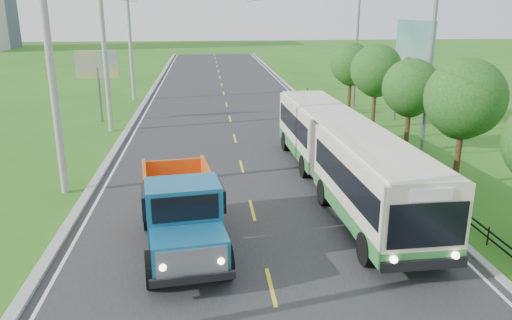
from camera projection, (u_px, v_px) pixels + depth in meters
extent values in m
plane|color=#296718|center=(271.00, 287.00, 15.04)|extent=(240.00, 240.00, 0.00)
cube|color=#28282B|center=(233.00, 131.00, 34.07)|extent=(14.00, 120.00, 0.02)
cube|color=#9E9E99|center=(126.00, 133.00, 33.35)|extent=(0.40, 120.00, 0.15)
cube|color=#9E9E99|center=(335.00, 128.00, 34.75)|extent=(0.30, 120.00, 0.10)
cube|color=silver|center=(134.00, 133.00, 33.42)|extent=(0.12, 120.00, 0.00)
cube|color=silver|center=(328.00, 129.00, 34.71)|extent=(0.12, 120.00, 0.00)
cube|color=yellow|center=(271.00, 287.00, 15.03)|extent=(0.12, 2.20, 0.00)
cube|color=black|center=(376.00, 147.00, 29.05)|extent=(0.04, 40.00, 0.60)
cylinder|color=gray|center=(53.00, 83.00, 21.34)|extent=(0.32, 0.32, 10.00)
cylinder|color=gray|center=(105.00, 57.00, 32.76)|extent=(0.32, 0.32, 10.00)
cylinder|color=gray|center=(130.00, 44.00, 44.18)|extent=(0.32, 0.32, 10.00)
cylinder|color=#382314|center=(458.00, 152.00, 23.11)|extent=(0.28, 0.28, 3.36)
sphere|color=#184814|center=(465.00, 98.00, 22.37)|extent=(3.60, 3.60, 3.60)
sphere|color=#184814|center=(462.00, 112.00, 23.08)|extent=(2.64, 2.64, 2.64)
cylinder|color=#382314|center=(407.00, 126.00, 28.87)|extent=(0.28, 0.28, 3.02)
sphere|color=#184814|center=(411.00, 87.00, 28.21)|extent=(3.24, 3.24, 3.24)
sphere|color=#184814|center=(410.00, 97.00, 28.89)|extent=(2.38, 2.38, 2.38)
cylinder|color=#382314|center=(374.00, 105.00, 34.55)|extent=(0.28, 0.28, 3.25)
sphere|color=#184814|center=(376.00, 70.00, 33.83)|extent=(3.48, 3.48, 3.48)
sphere|color=#184814|center=(376.00, 79.00, 34.53)|extent=(2.55, 2.55, 2.55)
cylinder|color=#382314|center=(349.00, 92.00, 40.28)|extent=(0.28, 0.28, 3.08)
sphere|color=#184814|center=(351.00, 64.00, 39.61)|extent=(3.30, 3.30, 3.30)
sphere|color=#184814|center=(351.00, 71.00, 40.29)|extent=(2.42, 2.42, 2.42)
cylinder|color=slate|center=(429.00, 74.00, 28.09)|extent=(0.20, 0.20, 9.00)
cylinder|color=slate|center=(356.00, 53.00, 41.42)|extent=(0.20, 0.20, 9.00)
cylinder|color=silver|center=(450.00, 198.00, 21.52)|extent=(0.64, 0.64, 0.40)
sphere|color=#184814|center=(451.00, 193.00, 21.45)|extent=(0.44, 0.44, 0.44)
cylinder|color=silver|center=(386.00, 149.00, 29.13)|extent=(0.64, 0.64, 0.40)
sphere|color=#184814|center=(386.00, 145.00, 29.06)|extent=(0.44, 0.44, 0.44)
cylinder|color=silver|center=(348.00, 120.00, 36.75)|extent=(0.64, 0.64, 0.40)
sphere|color=#184814|center=(348.00, 116.00, 36.67)|extent=(0.44, 0.44, 0.44)
cylinder|color=slate|center=(100.00, 95.00, 36.37)|extent=(0.20, 0.20, 4.00)
cube|color=yellow|center=(97.00, 64.00, 35.73)|extent=(3.00, 0.15, 2.00)
cylinder|color=slate|center=(425.00, 98.00, 32.15)|extent=(0.24, 0.24, 5.00)
cylinder|color=slate|center=(396.00, 87.00, 36.91)|extent=(0.24, 0.24, 5.00)
cube|color=#144C47|center=(414.00, 43.00, 33.57)|extent=(0.20, 6.00, 3.00)
cube|color=#327E38|center=(375.00, 209.00, 18.67)|extent=(2.95, 8.15, 0.59)
cube|color=beige|center=(378.00, 175.00, 18.29)|extent=(2.95, 8.15, 2.07)
cube|color=black|center=(378.00, 175.00, 18.28)|extent=(2.97, 7.50, 1.02)
cube|color=#327E38|center=(316.00, 147.00, 27.08)|extent=(2.93, 7.61, 0.59)
cube|color=beige|center=(317.00, 123.00, 26.69)|extent=(2.93, 7.61, 2.07)
cube|color=black|center=(317.00, 123.00, 26.69)|extent=(2.95, 6.96, 1.02)
cube|color=#4C4C4C|center=(341.00, 150.00, 22.70)|extent=(2.56, 1.16, 2.56)
cube|color=black|center=(428.00, 225.00, 14.50)|extent=(2.42, 0.14, 1.40)
cylinder|color=black|center=(366.00, 249.00, 16.21)|extent=(0.38, 1.13, 1.12)
cylinder|color=black|center=(437.00, 245.00, 16.52)|extent=(0.38, 1.13, 1.12)
cylinder|color=black|center=(324.00, 192.00, 21.20)|extent=(0.38, 1.13, 1.12)
cylinder|color=black|center=(379.00, 190.00, 21.51)|extent=(0.38, 1.13, 1.12)
cylinder|color=black|center=(305.00, 166.00, 24.67)|extent=(0.38, 1.13, 1.12)
cylinder|color=black|center=(352.00, 164.00, 24.98)|extent=(0.38, 1.13, 1.12)
cylinder|color=black|center=(286.00, 141.00, 29.36)|extent=(0.38, 1.13, 1.12)
cylinder|color=black|center=(326.00, 140.00, 29.67)|extent=(0.38, 1.13, 1.12)
cube|color=#165A85|center=(189.00, 251.00, 14.76)|extent=(2.41, 1.77, 1.07)
cube|color=#165A85|center=(184.00, 214.00, 16.09)|extent=(2.54, 1.99, 2.13)
cube|color=black|center=(183.00, 198.00, 15.93)|extent=(2.74, 1.70, 0.75)
cube|color=black|center=(183.00, 231.00, 17.18)|extent=(1.88, 6.48, 0.27)
cube|color=#BF5D11|center=(177.00, 185.00, 18.56)|extent=(2.84, 3.49, 1.39)
cylinder|color=black|center=(152.00, 270.00, 14.88)|extent=(0.52, 1.21, 1.17)
cylinder|color=black|center=(226.00, 261.00, 15.37)|extent=(0.52, 1.21, 1.17)
cylinder|color=black|center=(148.00, 215.00, 18.85)|extent=(0.52, 1.21, 1.17)
cylinder|color=black|center=(207.00, 209.00, 19.34)|extent=(0.52, 1.21, 1.17)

